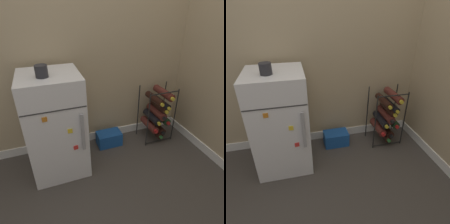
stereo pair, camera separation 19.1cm
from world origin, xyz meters
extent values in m
plane|color=#423D38|center=(0.00, 0.00, 0.00)|extent=(14.00, 14.00, 0.00)
cube|color=tan|center=(0.00, 0.62, 1.25)|extent=(6.99, 0.06, 2.50)
cube|color=white|center=(0.00, 0.58, 0.04)|extent=(6.99, 0.01, 0.09)
cube|color=white|center=(-0.43, 0.29, 0.46)|extent=(0.47, 0.47, 0.91)
cube|color=#2D2D2D|center=(-0.43, 0.05, 0.71)|extent=(0.46, 0.00, 0.01)
cube|color=#9E9EA3|center=(-0.25, 0.03, 0.50)|extent=(0.02, 0.02, 0.32)
cube|color=yellow|center=(-0.34, 0.05, 0.53)|extent=(0.04, 0.01, 0.04)
cube|color=red|center=(-0.32, 0.05, 0.36)|extent=(0.04, 0.01, 0.04)
cube|color=orange|center=(-0.51, 0.05, 0.66)|extent=(0.04, 0.01, 0.04)
cylinder|color=black|center=(0.47, 0.28, 0.31)|extent=(0.01, 0.01, 0.62)
cylinder|color=black|center=(0.79, 0.28, 0.31)|extent=(0.01, 0.01, 0.62)
cylinder|color=black|center=(0.47, 0.50, 0.31)|extent=(0.01, 0.01, 0.62)
cylinder|color=black|center=(0.79, 0.50, 0.31)|extent=(0.01, 0.01, 0.62)
cylinder|color=black|center=(0.63, 0.28, 0.02)|extent=(0.32, 0.01, 0.01)
cylinder|color=black|center=(0.63, 0.28, 0.60)|extent=(0.32, 0.01, 0.01)
cylinder|color=black|center=(0.63, 0.39, 0.09)|extent=(0.07, 0.28, 0.07)
cylinder|color=#2D7033|center=(0.63, 0.24, 0.09)|extent=(0.03, 0.02, 0.03)
cylinder|color=black|center=(0.66, 0.39, 0.14)|extent=(0.08, 0.26, 0.08)
cylinder|color=black|center=(0.66, 0.25, 0.14)|extent=(0.04, 0.02, 0.04)
cylinder|color=#56231E|center=(0.56, 0.39, 0.18)|extent=(0.08, 0.27, 0.08)
cylinder|color=red|center=(0.56, 0.24, 0.18)|extent=(0.04, 0.02, 0.04)
cylinder|color=#19381E|center=(0.71, 0.39, 0.25)|extent=(0.08, 0.26, 0.08)
cylinder|color=red|center=(0.71, 0.25, 0.25)|extent=(0.04, 0.02, 0.04)
cylinder|color=black|center=(0.58, 0.39, 0.28)|extent=(0.07, 0.27, 0.07)
cylinder|color=gold|center=(0.58, 0.24, 0.28)|extent=(0.04, 0.02, 0.04)
cylinder|color=#56231E|center=(0.63, 0.39, 0.33)|extent=(0.08, 0.29, 0.08)
cylinder|color=black|center=(0.63, 0.23, 0.33)|extent=(0.04, 0.02, 0.04)
cylinder|color=black|center=(0.66, 0.39, 0.40)|extent=(0.08, 0.27, 0.08)
cylinder|color=gold|center=(0.66, 0.24, 0.40)|extent=(0.04, 0.02, 0.04)
cylinder|color=black|center=(0.68, 0.39, 0.44)|extent=(0.07, 0.28, 0.07)
cylinder|color=gold|center=(0.68, 0.24, 0.44)|extent=(0.03, 0.02, 0.03)
cylinder|color=black|center=(0.59, 0.39, 0.49)|extent=(0.07, 0.28, 0.07)
cylinder|color=gold|center=(0.59, 0.24, 0.49)|extent=(0.03, 0.02, 0.03)
cylinder|color=#56231E|center=(0.70, 0.39, 0.55)|extent=(0.08, 0.30, 0.08)
cylinder|color=gold|center=(0.70, 0.23, 0.55)|extent=(0.04, 0.02, 0.04)
cube|color=#194C9E|center=(0.10, 0.44, 0.07)|extent=(0.26, 0.16, 0.15)
cylinder|color=#28282D|center=(-0.47, 0.22, 0.96)|extent=(0.09, 0.09, 0.09)
camera|label=1|loc=(-0.48, -1.23, 1.38)|focal=32.00mm
camera|label=2|loc=(-0.29, -1.29, 1.38)|focal=32.00mm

